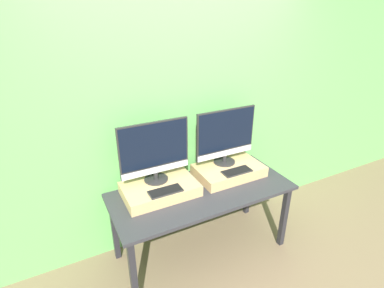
{
  "coord_description": "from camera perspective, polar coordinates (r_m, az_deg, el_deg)",
  "views": [
    {
      "loc": [
        -1.1,
        -1.6,
        2.19
      ],
      "look_at": [
        0.0,
        0.55,
        1.07
      ],
      "focal_mm": 28.0,
      "sensor_mm": 36.0,
      "label": 1
    }
  ],
  "objects": [
    {
      "name": "monitor_left",
      "position": [
        2.53,
        -7.15,
        -1.23
      ],
      "size": [
        0.61,
        0.21,
        0.54
      ],
      "color": "#282828",
      "rests_on": "wooden_riser_left"
    },
    {
      "name": "keyboard_right",
      "position": [
        2.79,
        8.54,
        -5.16
      ],
      "size": [
        0.28,
        0.12,
        0.01
      ],
      "color": "#2D2D2D",
      "rests_on": "wooden_riser_right"
    },
    {
      "name": "wall_back",
      "position": [
        2.76,
        -2.09,
        6.05
      ],
      "size": [
        8.0,
        0.04,
        2.6
      ],
      "color": "#66B75B",
      "rests_on": "ground_plane"
    },
    {
      "name": "monitor_right",
      "position": [
        2.82,
        6.44,
        1.66
      ],
      "size": [
        0.61,
        0.21,
        0.54
      ],
      "color": "#282828",
      "rests_on": "wooden_riser_right"
    },
    {
      "name": "ground_plane",
      "position": [
        2.93,
        5.34,
        -23.64
      ],
      "size": [
        12.0,
        12.0,
        0.0
      ],
      "primitive_type": "plane",
      "color": "#756047"
    },
    {
      "name": "wooden_riser_right",
      "position": [
        2.91,
        7.03,
        -5.01
      ],
      "size": [
        0.63,
        0.4,
        0.1
      ],
      "color": "tan",
      "rests_on": "workbench"
    },
    {
      "name": "workbench",
      "position": [
        2.73,
        1.93,
        -10.01
      ],
      "size": [
        1.62,
        0.7,
        0.7
      ],
      "color": "#2D2D33",
      "rests_on": "ground_plane"
    },
    {
      "name": "wooden_riser_left",
      "position": [
        2.63,
        -6.11,
        -8.54
      ],
      "size": [
        0.63,
        0.4,
        0.1
      ],
      "color": "tan",
      "rests_on": "workbench"
    },
    {
      "name": "keyboard_left",
      "position": [
        2.5,
        -5.07,
        -8.92
      ],
      "size": [
        0.28,
        0.12,
        0.01
      ],
      "color": "#2D2D2D",
      "rests_on": "wooden_riser_left"
    }
  ]
}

